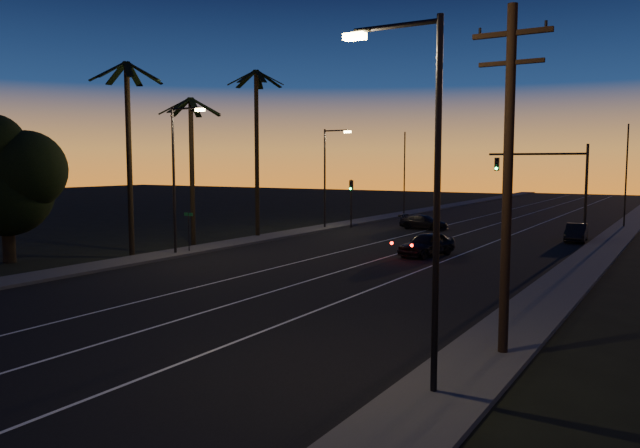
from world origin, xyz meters
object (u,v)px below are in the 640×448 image
Objects in this scene: signal_mast at (552,175)px; cross_car at (424,222)px; utility_pole at (508,174)px; lead_car at (427,244)px; right_car at (576,233)px.

signal_mast is 1.64× the size of cross_car.
utility_pole is 30.33m from signal_mast.
lead_car reaches higher than cross_car.
utility_pole is 2.51× the size of right_car.
right_car is at bearing 61.42° from lead_car.
right_car is at bearing 94.99° from utility_pole.
cross_car is at bearing 170.42° from right_car.
cross_car is at bearing 170.01° from signal_mast.
right_car is (6.63, 12.18, -0.08)m from lead_car.
cross_car is at bearing 115.33° from utility_pole.
cross_car is (-15.08, 31.86, -4.69)m from utility_pole.
cross_car is (-10.62, 1.87, -4.16)m from signal_mast.
utility_pole is at bearing -81.53° from signal_mast.
utility_pole reaches higher than cross_car.
right_car is at bearing -9.58° from cross_car.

